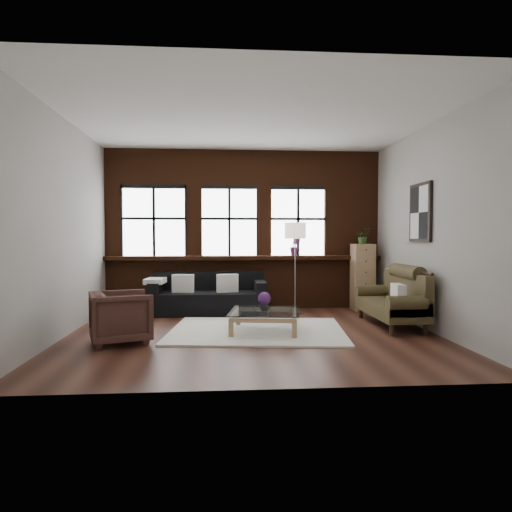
{
  "coord_description": "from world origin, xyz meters",
  "views": [
    {
      "loc": [
        -0.46,
        -6.79,
        1.47
      ],
      "look_at": [
        0.1,
        0.6,
        1.15
      ],
      "focal_mm": 32.0,
      "sensor_mm": 36.0,
      "label": 1
    }
  ],
  "objects": [
    {
      "name": "pillow_settee",
      "position": [
        2.22,
        -0.08,
        0.58
      ],
      "size": [
        0.17,
        0.39,
        0.34
      ],
      "primitive_type": "cube",
      "rotation": [
        0.0,
        0.0,
        -0.09
      ],
      "color": "white",
      "rests_on": "vintage_settee"
    },
    {
      "name": "floor",
      "position": [
        0.0,
        0.0,
        0.0
      ],
      "size": [
        5.5,
        5.5,
        0.0
      ],
      "primitive_type": "plane",
      "color": "#3A1E15",
      "rests_on": "ground"
    },
    {
      "name": "window_mid",
      "position": [
        -0.3,
        2.45,
        1.75
      ],
      "size": [
        1.38,
        0.1,
        1.5
      ],
      "primitive_type": null,
      "color": "black",
      "rests_on": "brick_backwall"
    },
    {
      "name": "vase",
      "position": [
        0.19,
        0.09,
        0.41
      ],
      "size": [
        0.18,
        0.18,
        0.15
      ],
      "primitive_type": "imported",
      "rotation": [
        0.0,
        0.0,
        -0.34
      ],
      "color": "#B2B2B2",
      "rests_on": "coffee_table"
    },
    {
      "name": "wall_right",
      "position": [
        2.75,
        0.0,
        1.6
      ],
      "size": [
        0.0,
        5.0,
        5.0
      ],
      "primitive_type": "plane",
      "rotation": [
        1.57,
        0.0,
        -1.57
      ],
      "color": "#A4A199",
      "rests_on": "ground"
    },
    {
      "name": "drawer_chest",
      "position": [
        2.35,
        2.08,
        0.66
      ],
      "size": [
        0.41,
        0.41,
        1.32
      ],
      "primitive_type": "cube",
      "color": "#A48059",
      "rests_on": "floor"
    },
    {
      "name": "ceiling",
      "position": [
        0.0,
        0.0,
        3.2
      ],
      "size": [
        5.5,
        5.5,
        0.0
      ],
      "primitive_type": "plane",
      "rotation": [
        3.14,
        0.0,
        0.0
      ],
      "color": "white",
      "rests_on": "ground"
    },
    {
      "name": "armchair",
      "position": [
        -1.84,
        -0.46,
        0.36
      ],
      "size": [
        1.0,
        0.98,
        0.72
      ],
      "primitive_type": "imported",
      "rotation": [
        0.0,
        0.0,
        1.89
      ],
      "color": "#422821",
      "rests_on": "floor"
    },
    {
      "name": "window_left",
      "position": [
        -1.8,
        2.45,
        1.75
      ],
      "size": [
        1.38,
        0.1,
        1.5
      ],
      "primitive_type": null,
      "color": "black",
      "rests_on": "brick_backwall"
    },
    {
      "name": "window_right",
      "position": [
        1.1,
        2.45,
        1.75
      ],
      "size": [
        1.38,
        0.1,
        1.5
      ],
      "primitive_type": null,
      "color": "black",
      "rests_on": "brick_backwall"
    },
    {
      "name": "coffee_table",
      "position": [
        0.19,
        0.09,
        0.16
      ],
      "size": [
        1.17,
        1.17,
        0.35
      ],
      "primitive_type": null,
      "rotation": [
        0.0,
        0.0,
        -0.15
      ],
      "color": "#A48059",
      "rests_on": "shag_rug"
    },
    {
      "name": "pillow_b",
      "position": [
        -0.35,
        1.8,
        0.58
      ],
      "size": [
        0.42,
        0.21,
        0.34
      ],
      "primitive_type": "cube",
      "rotation": [
        0.0,
        0.0,
        0.18
      ],
      "color": "white",
      "rests_on": "dark_sofa"
    },
    {
      "name": "pillow_a",
      "position": [
        -1.18,
        1.8,
        0.58
      ],
      "size": [
        0.41,
        0.18,
        0.34
      ],
      "primitive_type": "cube",
      "rotation": [
        0.0,
        0.0,
        -0.11
      ],
      "color": "white",
      "rests_on": "dark_sofa"
    },
    {
      "name": "sill_ledge",
      "position": [
        0.0,
        2.35,
        1.04
      ],
      "size": [
        5.5,
        0.3,
        0.08
      ],
      "primitive_type": "cube",
      "color": "#452110",
      "rests_on": "brick_backwall"
    },
    {
      "name": "flowers",
      "position": [
        0.19,
        0.09,
        0.52
      ],
      "size": [
        0.2,
        0.2,
        0.2
      ],
      "primitive_type": "sphere",
      "color": "#552367",
      "rests_on": "vase"
    },
    {
      "name": "wall_left",
      "position": [
        -2.75,
        0.0,
        1.6
      ],
      "size": [
        0.0,
        5.0,
        5.0
      ],
      "primitive_type": "plane",
      "rotation": [
        1.57,
        0.0,
        1.57
      ],
      "color": "#A4A199",
      "rests_on": "ground"
    },
    {
      "name": "shag_rug",
      "position": [
        0.08,
        0.18,
        0.01
      ],
      "size": [
        2.86,
        2.36,
        0.03
      ],
      "primitive_type": "cube",
      "rotation": [
        0.0,
        0.0,
        -0.11
      ],
      "color": "white",
      "rests_on": "floor"
    },
    {
      "name": "wall_poster",
      "position": [
        2.72,
        0.3,
        1.85
      ],
      "size": [
        0.05,
        0.74,
        0.94
      ],
      "primitive_type": null,
      "color": "black",
      "rests_on": "wall_right"
    },
    {
      "name": "sill_plant",
      "position": [
        1.02,
        2.32,
        1.27
      ],
      "size": [
        0.25,
        0.22,
        0.39
      ],
      "primitive_type": "imported",
      "rotation": [
        0.0,
        0.0,
        -0.25
      ],
      "color": "#552367",
      "rests_on": "sill_ledge"
    },
    {
      "name": "potted_plant_top",
      "position": [
        2.35,
        2.08,
        1.48
      ],
      "size": [
        0.31,
        0.27,
        0.31
      ],
      "primitive_type": "imported",
      "rotation": [
        0.0,
        0.0,
        0.09
      ],
      "color": "#2D5923",
      "rests_on": "drawer_chest"
    },
    {
      "name": "brick_backwall",
      "position": [
        0.0,
        2.44,
        1.6
      ],
      "size": [
        5.5,
        0.12,
        3.2
      ],
      "primitive_type": null,
      "color": "#452110",
      "rests_on": "floor"
    },
    {
      "name": "floor_lamp",
      "position": [
        0.93,
        1.75,
        0.94
      ],
      "size": [
        0.4,
        0.4,
        1.88
      ],
      "primitive_type": null,
      "color": "#A5A5A8",
      "rests_on": "floor"
    },
    {
      "name": "wall_back",
      "position": [
        0.0,
        2.5,
        1.6
      ],
      "size": [
        5.5,
        0.0,
        5.5
      ],
      "primitive_type": "plane",
      "rotation": [
        1.57,
        0.0,
        0.0
      ],
      "color": "#A4A199",
      "rests_on": "ground"
    },
    {
      "name": "dark_sofa",
      "position": [
        -0.71,
        1.9,
        0.39
      ],
      "size": [
        2.18,
        0.88,
        0.79
      ],
      "primitive_type": null,
      "color": "black",
      "rests_on": "floor"
    },
    {
      "name": "vintage_settee",
      "position": [
        2.3,
        0.45,
        0.46
      ],
      "size": [
        0.77,
        1.74,
        0.93
      ],
      "primitive_type": null,
      "color": "#3E361C",
      "rests_on": "floor"
    },
    {
      "name": "wall_front",
      "position": [
        0.0,
        -2.5,
        1.6
      ],
      "size": [
        5.5,
        0.0,
        5.5
      ],
      "primitive_type": "plane",
      "rotation": [
        -1.57,
        0.0,
        0.0
      ],
      "color": "#A4A199",
      "rests_on": "ground"
    }
  ]
}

